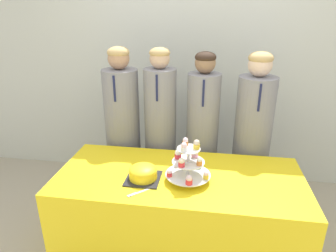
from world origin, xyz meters
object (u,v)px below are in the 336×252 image
(student_1, at_px, (161,137))
(student_3, at_px, (251,144))
(student_0, at_px, (123,135))
(round_cake, at_px, (143,173))
(student_2, at_px, (202,141))
(cake_knife, at_px, (137,193))
(cupcake_stand, at_px, (189,163))

(student_1, distance_m, student_3, 0.81)
(student_3, bearing_deg, student_0, 180.00)
(round_cake, bearing_deg, student_1, 89.88)
(round_cake, bearing_deg, student_3, 40.26)
(student_2, bearing_deg, round_cake, -118.82)
(cake_knife, relative_size, cupcake_stand, 0.55)
(student_0, height_order, student_1, same)
(cupcake_stand, distance_m, student_3, 0.83)
(student_2, distance_m, student_3, 0.43)
(round_cake, xyz_separation_m, cake_knife, (0.00, -0.18, -0.05))
(student_2, xyz_separation_m, student_3, (0.43, 0.00, 0.00))
(round_cake, distance_m, student_3, 1.06)
(cake_knife, height_order, student_3, student_3)
(student_1, bearing_deg, student_2, -0.00)
(round_cake, xyz_separation_m, student_1, (0.00, 0.68, -0.03))
(student_3, bearing_deg, round_cake, -139.74)
(student_0, relative_size, student_3, 1.01)
(student_0, xyz_separation_m, student_2, (0.73, -0.00, -0.01))
(cupcake_stand, xyz_separation_m, student_1, (-0.31, 0.65, -0.11))
(student_2, bearing_deg, cupcake_stand, -95.57)
(cupcake_stand, height_order, student_3, student_3)
(student_0, bearing_deg, cake_knife, -67.68)
(round_cake, distance_m, cupcake_stand, 0.33)
(student_1, bearing_deg, round_cake, -90.12)
(round_cake, distance_m, student_2, 0.78)
(cake_knife, bearing_deg, round_cake, 47.09)
(round_cake, relative_size, cake_knife, 1.38)
(round_cake, relative_size, cupcake_stand, 0.75)
(student_0, bearing_deg, student_3, -0.00)
(student_0, xyz_separation_m, student_1, (0.35, -0.00, 0.00))
(cake_knife, relative_size, student_2, 0.11)
(round_cake, relative_size, student_3, 0.16)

